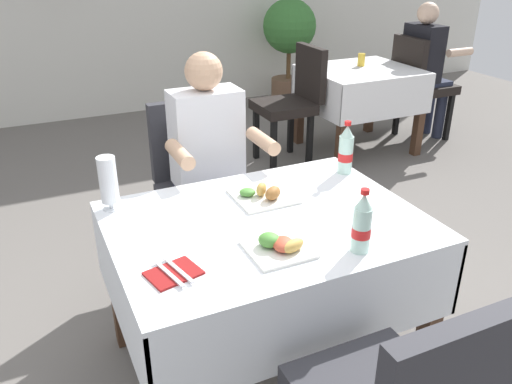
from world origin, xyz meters
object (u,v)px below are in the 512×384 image
(background_dining_table, at_px, (360,90))
(potted_plant_corner, at_px, (289,38))
(beer_glass_left, at_px, (109,184))
(cola_bottle_primary, at_px, (346,151))
(chair_far_diner_seat, at_px, (198,182))
(background_chair_right, at_px, (420,82))
(plate_near_camera, at_px, (279,245))
(main_dining_table, at_px, (266,254))
(background_table_tumbler, at_px, (361,60))
(cola_bottle_secondary, at_px, (362,225))
(background_chair_left, at_px, (293,98))
(plate_far_diner, at_px, (263,194))
(background_patron, at_px, (426,64))
(napkin_cutlery_set, at_px, (173,273))
(seated_diner_far, at_px, (211,161))

(background_dining_table, relative_size, potted_plant_corner, 0.78)
(beer_glass_left, relative_size, cola_bottle_primary, 0.90)
(chair_far_diner_seat, height_order, background_chair_right, same)
(plate_near_camera, bearing_deg, potted_plant_corner, 61.45)
(main_dining_table, bearing_deg, background_table_tumbler, 47.85)
(potted_plant_corner, bearing_deg, background_chair_right, -71.36)
(cola_bottle_secondary, height_order, background_dining_table, cola_bottle_secondary)
(cola_bottle_secondary, height_order, background_chair_left, cola_bottle_secondary)
(background_chair_left, bearing_deg, main_dining_table, -121.05)
(background_chair_left, relative_size, potted_plant_corner, 0.82)
(plate_far_diner, relative_size, background_patron, 0.20)
(cola_bottle_primary, distance_m, potted_plant_corner, 3.77)
(beer_glass_left, bearing_deg, napkin_cutlery_set, -80.55)
(background_dining_table, height_order, background_table_tumbler, background_table_tumbler)
(seated_diner_far, bearing_deg, cola_bottle_secondary, -81.48)
(plate_far_diner, bearing_deg, plate_near_camera, -108.01)
(plate_far_diner, height_order, background_dining_table, plate_far_diner)
(plate_near_camera, xyz_separation_m, potted_plant_corner, (2.14, 3.94, -0.01))
(plate_near_camera, xyz_separation_m, beer_glass_left, (-0.48, 0.58, 0.09))
(main_dining_table, distance_m, background_chair_left, 2.48)
(main_dining_table, relative_size, cola_bottle_primary, 4.81)
(napkin_cutlery_set, xyz_separation_m, background_dining_table, (2.40, 2.33, -0.19))
(cola_bottle_primary, xyz_separation_m, background_chair_left, (0.73, 1.85, -0.29))
(cola_bottle_secondary, height_order, background_chair_right, cola_bottle_secondary)
(background_chair_right, bearing_deg, napkin_cutlery_set, -142.73)
(beer_glass_left, relative_size, background_chair_left, 0.24)
(plate_far_diner, height_order, napkin_cutlery_set, plate_far_diner)
(napkin_cutlery_set, bearing_deg, main_dining_table, 25.18)
(napkin_cutlery_set, xyz_separation_m, potted_plant_corner, (2.53, 3.92, 0.01))
(plate_near_camera, xyz_separation_m, background_table_tumbler, (2.06, 2.44, 0.03))
(plate_near_camera, height_order, plate_far_diner, plate_far_diner)
(beer_glass_left, bearing_deg, seated_diner_far, 33.60)
(background_dining_table, bearing_deg, main_dining_table, -132.54)
(seated_diner_far, bearing_deg, napkin_cutlery_set, -117.11)
(napkin_cutlery_set, distance_m, background_dining_table, 3.35)
(main_dining_table, bearing_deg, plate_near_camera, -104.85)
(cola_bottle_primary, bearing_deg, background_table_tumbler, 53.11)
(background_dining_table, bearing_deg, cola_bottle_secondary, -125.24)
(main_dining_table, distance_m, napkin_cutlery_set, 0.52)
(chair_far_diner_seat, distance_m, background_patron, 2.96)
(plate_near_camera, xyz_separation_m, background_dining_table, (2.01, 2.35, -0.21))
(chair_far_diner_seat, bearing_deg, potted_plant_corner, 53.92)
(chair_far_diner_seat, distance_m, background_chair_right, 2.91)
(beer_glass_left, distance_m, background_table_tumbler, 3.15)
(background_chair_left, bearing_deg, plate_far_diner, -121.84)
(beer_glass_left, bearing_deg, plate_near_camera, -50.51)
(napkin_cutlery_set, bearing_deg, background_patron, 36.84)
(napkin_cutlery_set, bearing_deg, background_dining_table, 44.24)
(potted_plant_corner, bearing_deg, background_table_tumbler, -92.99)
(cola_bottle_secondary, bearing_deg, plate_near_camera, 155.83)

